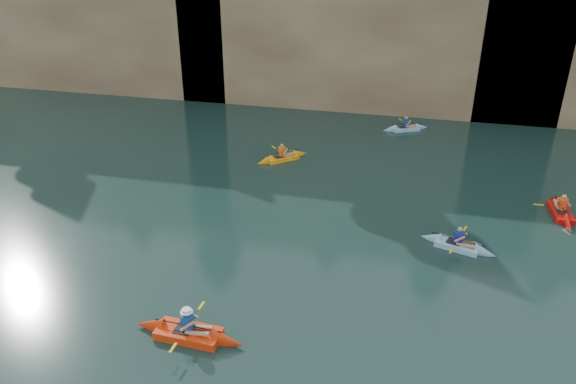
% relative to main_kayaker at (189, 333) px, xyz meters
% --- Properties ---
extents(ground, '(160.00, 160.00, 0.00)m').
position_rel_main_kayaker_xyz_m(ground, '(0.53, 0.96, -0.18)').
color(ground, black).
rests_on(ground, ground).
extents(cliff_slab_west, '(26.00, 2.40, 10.56)m').
position_rel_main_kayaker_xyz_m(cliff_slab_west, '(-19.47, 23.56, 5.10)').
color(cliff_slab_west, tan).
rests_on(cliff_slab_west, ground).
extents(cliff_slab_center, '(24.00, 2.40, 11.40)m').
position_rel_main_kayaker_xyz_m(cliff_slab_center, '(2.53, 23.56, 5.52)').
color(cliff_slab_center, tan).
rests_on(cliff_slab_center, ground).
extents(sea_cave_west, '(4.50, 1.00, 4.00)m').
position_rel_main_kayaker_xyz_m(sea_cave_west, '(-17.47, 22.91, 1.82)').
color(sea_cave_west, black).
rests_on(sea_cave_west, ground).
extents(sea_cave_center, '(3.50, 1.00, 3.20)m').
position_rel_main_kayaker_xyz_m(sea_cave_center, '(-3.47, 22.91, 1.42)').
color(sea_cave_center, black).
rests_on(sea_cave_center, ground).
extents(sea_cave_east, '(5.00, 1.00, 4.50)m').
position_rel_main_kayaker_xyz_m(sea_cave_east, '(10.53, 22.91, 2.07)').
color(sea_cave_east, black).
rests_on(sea_cave_east, ground).
extents(main_kayaker, '(3.62, 2.43, 1.34)m').
position_rel_main_kayaker_xyz_m(main_kayaker, '(0.00, 0.00, 0.00)').
color(main_kayaker, red).
rests_on(main_kayaker, ground).
extents(kayaker_orange, '(2.64, 2.49, 1.12)m').
position_rel_main_kayaker_xyz_m(kayaker_orange, '(-0.45, 13.95, -0.04)').
color(kayaker_orange, '#FF9F10').
rests_on(kayaker_orange, ground).
extents(kayaker_ltblue_near, '(3.01, 2.21, 1.16)m').
position_rel_main_kayaker_xyz_m(kayaker_ltblue_near, '(8.23, 7.17, -0.03)').
color(kayaker_ltblue_near, '#8CC7EA').
rests_on(kayaker_ltblue_near, ground).
extents(kayaker_red_far, '(2.34, 3.27, 1.19)m').
position_rel_main_kayaker_xyz_m(kayaker_red_far, '(12.66, 10.96, -0.03)').
color(kayaker_red_far, red).
rests_on(kayaker_red_far, ground).
extents(kayaker_ltblue_mid, '(2.81, 1.96, 1.06)m').
position_rel_main_kayaker_xyz_m(kayaker_ltblue_mid, '(5.66, 19.96, -0.05)').
color(kayaker_ltblue_mid, '#8BC2E9').
rests_on(kayaker_ltblue_mid, ground).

